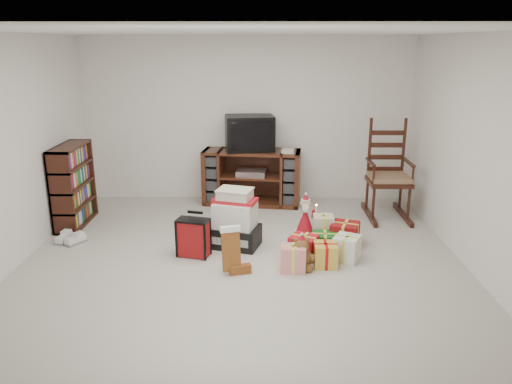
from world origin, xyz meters
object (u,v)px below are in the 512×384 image
teddy_bear (301,255)px  sneaker_pair (70,239)px  tv_stand (252,177)px  mrs_claus_figurine (228,216)px  crt_television (250,133)px  rocking_chair (387,182)px  gift_pile (235,222)px  red_suitcase (193,238)px  gift_cluster (322,244)px  bookshelf (73,187)px  santa_figurine (305,218)px

teddy_bear → sneaker_pair: size_ratio=0.99×
tv_stand → sneaker_pair: 2.79m
mrs_claus_figurine → sneaker_pair: bearing=-170.4°
crt_television → rocking_chair: bearing=-23.7°
tv_stand → sneaker_pair: tv_stand is taller
gift_pile → red_suitcase: 0.57m
teddy_bear → gift_cluster: teddy_bear is taller
bookshelf → gift_cluster: size_ratio=0.91×
bookshelf → sneaker_pair: size_ratio=3.00×
bookshelf → gift_cluster: (3.25, -1.01, -0.39)m
gift_cluster → santa_figurine: bearing=101.5°
tv_stand → teddy_bear: 2.41m
bookshelf → crt_television: size_ratio=1.43×
gift_pile → sneaker_pair: 2.09m
tv_stand → bookshelf: 2.57m
sneaker_pair → bookshelf: bearing=121.5°
gift_pile → tv_stand: bearing=100.5°
gift_pile → red_suitcase: (-0.47, -0.31, -0.08)m
bookshelf → teddy_bear: size_ratio=3.04×
santa_figurine → rocking_chair: bearing=30.9°
bookshelf → santa_figurine: bookshelf is taller
rocking_chair → mrs_claus_figurine: (-2.21, -0.77, -0.24)m
gift_pile → bookshelf: bearing=177.3°
bookshelf → gift_pile: size_ratio=1.55×
tv_stand → teddy_bear: (0.59, -2.32, -0.26)m
santa_figurine → gift_pile: bearing=-153.3°
gift_pile → mrs_claus_figurine: gift_pile is taller
gift_pile → teddy_bear: size_ratio=1.97×
crt_television → teddy_bear: bearing=-83.0°
gift_pile → teddy_bear: (0.76, -0.62, -0.15)m
bookshelf → red_suitcase: (1.75, -1.06, -0.30)m
santa_figurine → mrs_claus_figurine: 1.00m
gift_pile → crt_television: 1.91m
tv_stand → mrs_claus_figurine: (-0.27, -1.30, -0.17)m
santa_figurine → bookshelf: bearing=174.4°
red_suitcase → teddy_bear: 1.27m
crt_television → sneaker_pair: bearing=-150.8°
sneaker_pair → crt_television: 2.95m
teddy_bear → mrs_claus_figurine: bearing=130.2°
teddy_bear → santa_figurine: (0.13, 1.07, 0.05)m
gift_pile → gift_cluster: (1.03, -0.26, -0.17)m
bookshelf → gift_pile: bookshelf is taller
red_suitcase → mrs_claus_figurine: (0.36, 0.71, 0.02)m
mrs_claus_figurine → gift_cluster: bearing=-30.2°
santa_figurine → gift_cluster: size_ratio=0.44×
tv_stand → red_suitcase: bearing=-100.8°
gift_pile → mrs_claus_figurine: (-0.11, 0.40, -0.06)m
tv_stand → crt_television: bearing=139.1°
rocking_chair → santa_figurine: size_ratio=2.68×
santa_figurine → sneaker_pair: size_ratio=1.46×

